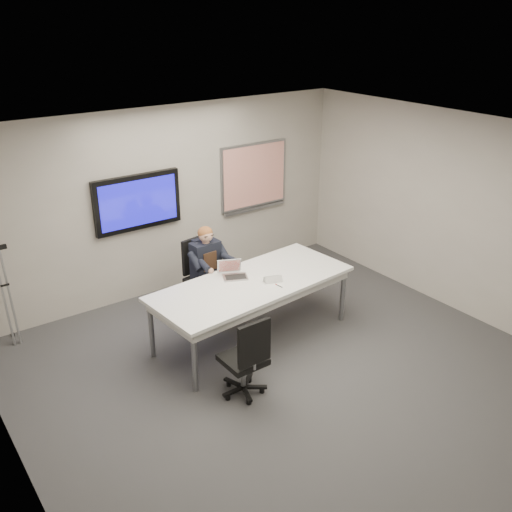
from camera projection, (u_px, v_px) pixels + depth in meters
floor at (293, 378)px, 6.78m from camera, size 6.00×6.00×0.02m
ceiling at (300, 144)px, 5.65m from camera, size 6.00×6.00×0.02m
wall_back at (168, 201)px, 8.44m from camera, size 6.00×0.02×2.80m
wall_left at (10, 364)px, 4.61m from camera, size 0.02×6.00×2.80m
wall_right at (465, 217)px, 7.82m from camera, size 0.02×6.00×2.80m
conference_table at (252, 288)px, 7.33m from camera, size 2.75×1.33×0.82m
tv_display at (138, 202)px, 8.10m from camera, size 1.30×0.09×0.80m
whiteboard at (254, 177)px, 9.20m from camera, size 1.25×0.08×1.10m
office_chair_far at (204, 288)px, 8.21m from camera, size 0.58×0.58×1.06m
office_chair_near at (245, 371)px, 6.37m from camera, size 0.49×0.49×1.02m
seated_person at (213, 282)px, 7.95m from camera, size 0.41×0.71×1.30m
crutch at (6, 292)px, 7.26m from camera, size 0.34×0.60×1.47m
laptop at (233, 272)px, 7.42m from camera, size 0.37×0.41×0.22m
name_tent at (273, 279)px, 7.26m from camera, size 0.23×0.14×0.09m
pen at (279, 286)px, 7.17m from camera, size 0.02×0.13×0.01m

